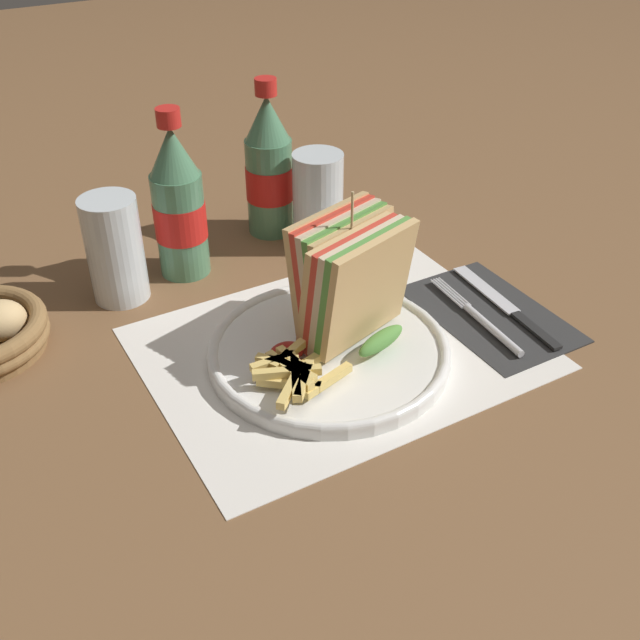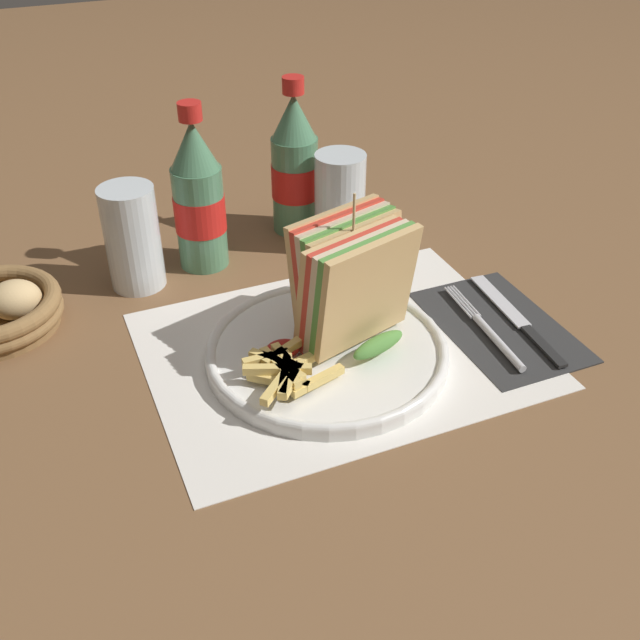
# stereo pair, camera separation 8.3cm
# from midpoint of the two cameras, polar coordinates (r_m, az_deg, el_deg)

# --- Properties ---
(ground_plane) EXTENTS (4.00, 4.00, 0.00)m
(ground_plane) POSITION_cam_midpoint_polar(r_m,az_deg,el_deg) (0.83, -0.83, -3.66)
(ground_plane) COLOR brown
(placemat) EXTENTS (0.43, 0.33, 0.00)m
(placemat) POSITION_cam_midpoint_polar(r_m,az_deg,el_deg) (0.86, -1.32, -2.23)
(placemat) COLOR silver
(placemat) RESTS_ON ground_plane
(plate_main) EXTENTS (0.27, 0.27, 0.02)m
(plate_main) POSITION_cam_midpoint_polar(r_m,az_deg,el_deg) (0.84, -2.17, -2.45)
(plate_main) COLOR white
(plate_main) RESTS_ON ground_plane
(club_sandwich) EXTENTS (0.15, 0.14, 0.17)m
(club_sandwich) POSITION_cam_midpoint_polar(r_m,az_deg,el_deg) (0.82, -0.51, 2.94)
(club_sandwich) COLOR tan
(club_sandwich) RESTS_ON plate_main
(fries_pile) EXTENTS (0.10, 0.09, 0.02)m
(fries_pile) POSITION_cam_midpoint_polar(r_m,az_deg,el_deg) (0.78, -5.11, -4.08)
(fries_pile) COLOR #E5C166
(fries_pile) RESTS_ON plate_main
(ketchup_blob) EXTENTS (0.04, 0.03, 0.01)m
(ketchup_blob) POSITION_cam_midpoint_polar(r_m,az_deg,el_deg) (0.81, -5.49, -2.53)
(ketchup_blob) COLOR maroon
(ketchup_blob) RESTS_ON plate_main
(napkin) EXTENTS (0.14, 0.21, 0.00)m
(napkin) POSITION_cam_midpoint_polar(r_m,az_deg,el_deg) (0.93, 10.31, 0.44)
(napkin) COLOR #2D2D2D
(napkin) RESTS_ON ground_plane
(fork) EXTENTS (0.03, 0.18, 0.01)m
(fork) POSITION_cam_midpoint_polar(r_m,az_deg,el_deg) (0.90, 9.79, -0.20)
(fork) COLOR silver
(fork) RESTS_ON napkin
(knife) EXTENTS (0.03, 0.20, 0.00)m
(knife) POSITION_cam_midpoint_polar(r_m,az_deg,el_deg) (0.94, 11.55, 0.97)
(knife) COLOR black
(knife) RESTS_ON napkin
(coke_bottle_near) EXTENTS (0.07, 0.07, 0.22)m
(coke_bottle_near) POSITION_cam_midpoint_polar(r_m,az_deg,el_deg) (0.98, -13.15, 8.39)
(coke_bottle_near) COLOR #4C7F5B
(coke_bottle_near) RESTS_ON ground_plane
(coke_bottle_far) EXTENTS (0.07, 0.07, 0.22)m
(coke_bottle_far) POSITION_cam_midpoint_polar(r_m,az_deg,el_deg) (1.07, -6.18, 11.30)
(coke_bottle_far) COLOR #4C7F5B
(coke_bottle_far) RESTS_ON ground_plane
(glass_near) EXTENTS (0.07, 0.07, 0.13)m
(glass_near) POSITION_cam_midpoint_polar(r_m,az_deg,el_deg) (1.04, -2.49, 8.57)
(glass_near) COLOR silver
(glass_near) RESTS_ON ground_plane
(glass_far) EXTENTS (0.07, 0.07, 0.13)m
(glass_far) POSITION_cam_midpoint_polar(r_m,az_deg,el_deg) (0.96, -17.71, 4.59)
(glass_far) COLOR silver
(glass_far) RESTS_ON ground_plane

